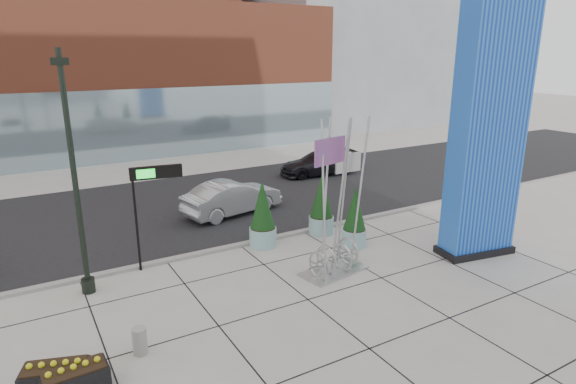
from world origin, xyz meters
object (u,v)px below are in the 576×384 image
concrete_bollard (140,341)px  car_silver_mid (232,198)px  blue_pylon (488,135)px  overhead_street_sign (152,181)px  public_art_sculpture (335,234)px  lamp_post (77,200)px

concrete_bollard → car_silver_mid: bearing=53.8°
blue_pylon → car_silver_mid: 11.53m
overhead_street_sign → concrete_bollard: bearing=-102.1°
blue_pylon → public_art_sculpture: bearing=176.1°
blue_pylon → lamp_post: bearing=172.5°
public_art_sculpture → concrete_bollard: 7.33m
concrete_bollard → overhead_street_sign: bearing=69.5°
lamp_post → overhead_street_sign: size_ratio=2.03×
public_art_sculpture → concrete_bollard: bearing=-178.0°
public_art_sculpture → car_silver_mid: bearing=84.7°
lamp_post → car_silver_mid: size_ratio=1.57×
car_silver_mid → lamp_post: bearing=111.8°
car_silver_mid → public_art_sculpture: bearing=171.9°
lamp_post → concrete_bollard: 5.04m
overhead_street_sign → public_art_sculpture: bearing=-25.9°
lamp_post → overhead_street_sign: bearing=17.8°
concrete_bollard → overhead_street_sign: overhead_street_sign is taller
blue_pylon → concrete_bollard: size_ratio=13.17×
car_silver_mid → blue_pylon: bearing=-157.5°
lamp_post → overhead_street_sign: (2.49, 0.80, 0.10)m
concrete_bollard → car_silver_mid: car_silver_mid is taller
blue_pylon → lamp_post: blue_pylon is taller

